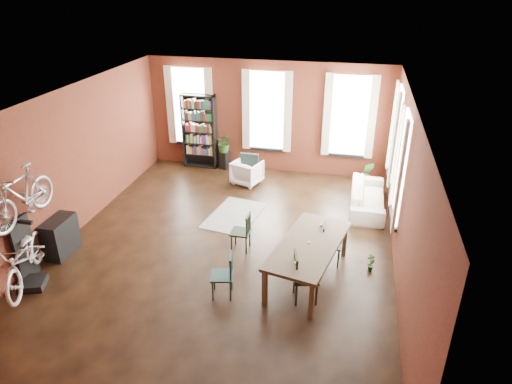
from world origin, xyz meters
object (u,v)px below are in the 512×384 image
(dining_chair_a, at_px, (222,275))
(plant_stand, at_px, (225,160))
(cream_sofa, at_px, (368,193))
(bike_trainer, at_px, (32,283))
(dining_chair_c, at_px, (306,277))
(dining_chair_d, at_px, (332,244))
(dining_chair_b, at_px, (241,232))
(bicycle_floor, at_px, (19,236))
(dining_table, at_px, (308,261))
(bookshelf, at_px, (200,131))
(white_armchair, at_px, (247,171))
(console_table, at_px, (60,236))

(dining_chair_a, height_order, plant_stand, dining_chair_a)
(cream_sofa, height_order, bike_trainer, cream_sofa)
(dining_chair_c, height_order, dining_chair_d, dining_chair_c)
(dining_chair_b, height_order, dining_chair_d, dining_chair_b)
(dining_chair_c, height_order, bicycle_floor, bicycle_floor)
(bicycle_floor, bearing_deg, cream_sofa, 16.69)
(dining_chair_c, distance_m, bicycle_floor, 5.16)
(dining_table, relative_size, bookshelf, 1.03)
(dining_chair_b, relative_size, bicycle_floor, 0.44)
(bookshelf, distance_m, bicycle_floor, 6.47)
(bike_trainer, relative_size, plant_stand, 0.90)
(bookshelf, bearing_deg, dining_chair_c, -55.21)
(white_armchair, bearing_deg, dining_chair_b, 119.62)
(plant_stand, bearing_deg, bicycle_floor, -106.85)
(bike_trainer, bearing_deg, white_armchair, 62.37)
(plant_stand, relative_size, bicycle_floor, 0.27)
(dining_chair_d, distance_m, console_table, 5.60)
(dining_table, distance_m, bookshelf, 6.29)
(dining_chair_b, xyz_separation_m, white_armchair, (-0.67, 3.31, -0.06))
(plant_stand, bearing_deg, dining_table, -57.84)
(cream_sofa, bearing_deg, console_table, 119.33)
(bike_trainer, xyz_separation_m, bicycle_floor, (-0.01, -0.01, 1.04))
(dining_chair_a, distance_m, console_table, 3.72)
(bicycle_floor, bearing_deg, plant_stand, 52.60)
(cream_sofa, xyz_separation_m, console_table, (-6.23, -3.50, -0.01))
(dining_table, relative_size, cream_sofa, 1.09)
(cream_sofa, bearing_deg, dining_chair_c, 164.56)
(dining_chair_c, xyz_separation_m, bike_trainer, (-5.05, -0.77, -0.41))
(dining_table, distance_m, bike_trainer, 5.23)
(console_table, bearing_deg, dining_chair_d, 9.31)
(dining_chair_c, height_order, plant_stand, dining_chair_c)
(bike_trainer, distance_m, bicycle_floor, 1.04)
(dining_table, distance_m, cream_sofa, 3.42)
(plant_stand, height_order, bicycle_floor, bicycle_floor)
(bike_trainer, xyz_separation_m, console_table, (-0.10, 1.15, 0.33))
(dining_chair_c, distance_m, bike_trainer, 5.13)
(dining_chair_a, distance_m, bookshelf, 6.31)
(dining_chair_d, bearing_deg, plant_stand, 40.38)
(cream_sofa, bearing_deg, white_armchair, 76.70)
(cream_sofa, relative_size, bicycle_floor, 1.08)
(dining_chair_d, height_order, white_armchair, dining_chair_d)
(dining_table, bearing_deg, bike_trainer, -151.89)
(dining_chair_a, relative_size, plant_stand, 1.64)
(dining_table, relative_size, dining_chair_b, 2.67)
(dining_chair_a, xyz_separation_m, plant_stand, (-1.65, 5.79, -0.17))
(bike_trainer, bearing_deg, plant_stand, 73.18)
(dining_chair_a, relative_size, cream_sofa, 0.41)
(dining_chair_c, relative_size, plant_stand, 1.81)
(dining_table, relative_size, bicycle_floor, 1.18)
(plant_stand, xyz_separation_m, bicycle_floor, (-1.93, -6.36, 0.84))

